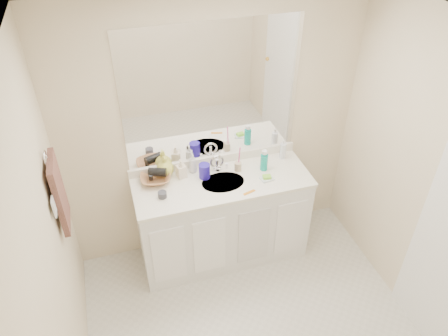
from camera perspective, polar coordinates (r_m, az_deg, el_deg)
name	(u,v)px	position (r m, az deg, el deg)	size (l,w,h in m)	color
ceiling	(285,55)	(2.10, 8.02, 14.42)	(2.60, 2.60, 0.02)	white
wall_back	(213,132)	(3.74, -1.45, 4.69)	(2.60, 0.02, 2.40)	beige
wall_left	(52,287)	(2.70, -21.53, -14.27)	(0.02, 2.60, 2.40)	beige
wall_right	(443,198)	(3.41, 26.69, -3.55)	(0.02, 2.60, 2.40)	beige
vanity_cabinet	(222,220)	(4.01, -0.21, -6.76)	(1.50, 0.55, 0.85)	white
countertop	(222,182)	(3.72, -0.22, -1.84)	(1.52, 0.57, 0.03)	white
backsplash	(214,160)	(3.89, -1.33, 1.08)	(1.52, 0.03, 0.08)	white
sink_basin	(223,183)	(3.71, -0.14, -1.99)	(0.37, 0.37, 0.02)	beige
faucet	(217,165)	(3.80, -0.92, 0.42)	(0.02, 0.02, 0.11)	silver
mirror	(212,95)	(3.56, -1.52, 9.55)	(1.48, 0.01, 1.20)	white
blue_mug	(204,171)	(3.71, -2.57, -0.40)	(0.10, 0.10, 0.13)	#2617A2
tan_cup	(238,167)	(3.81, 1.83, 0.18)	(0.06, 0.06, 0.08)	#CBB48F
toothbrush	(239,156)	(3.74, 2.01, 1.55)	(0.01, 0.01, 0.20)	#E93D95
mouthwash_bottle	(264,162)	(3.81, 5.25, 0.76)	(0.06, 0.06, 0.15)	#0DA492
clear_pump_bottle	(283,151)	(3.98, 7.69, 2.24)	(0.06, 0.06, 0.15)	white
soap_dish	(267,179)	(3.74, 5.61, -1.38)	(0.11, 0.09, 0.01)	silver
green_soap	(267,177)	(3.73, 5.63, -1.16)	(0.07, 0.05, 0.02)	#8DE137
orange_comb	(249,192)	(3.60, 3.31, -3.19)	(0.11, 0.02, 0.00)	orange
dark_jar	(162,195)	(3.57, -8.06, -3.47)	(0.07, 0.07, 0.05)	#3A3A42
soap_bottle_white	(193,163)	(3.77, -4.11, 0.67)	(0.07, 0.07, 0.18)	silver
soap_bottle_cream	(181,169)	(3.72, -5.63, -0.07)	(0.08, 0.08, 0.17)	#F9E7CB
soap_bottle_yellow	(165,166)	(3.76, -7.72, 0.30)	(0.15, 0.15, 0.19)	#D5D452
wicker_basket	(156,178)	(3.74, -8.91, -1.30)	(0.26, 0.26, 0.06)	#AB6F45
hair_dryer	(157,172)	(3.70, -8.69, -0.53)	(0.07, 0.07, 0.15)	black
towel_ring	(46,158)	(3.05, -22.28, 1.21)	(0.11, 0.11, 0.01)	silver
hand_towel	(59,193)	(3.22, -20.72, -3.07)	(0.04, 0.32, 0.55)	#442A24
switch_plate	(54,207)	(3.04, -21.32, -4.73)	(0.01, 0.09, 0.13)	white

